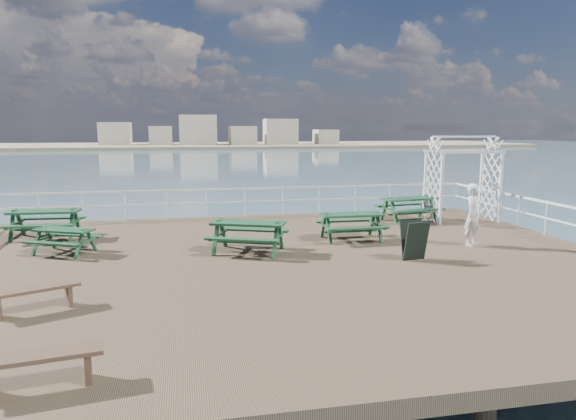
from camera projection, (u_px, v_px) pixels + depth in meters
The scene contains 13 objects.
ground at pixel (277, 266), 13.15m from camera, with size 18.00×14.00×0.30m, color brown.
sea_backdrop at pixel (236, 142), 145.37m from camera, with size 300.00×300.00×9.20m.
railing at pixel (260, 211), 15.45m from camera, with size 17.77×13.76×1.10m.
picnic_table_a at pixel (45, 218), 15.66m from camera, with size 2.13×1.77×0.99m.
picnic_table_b at pixel (248, 230), 13.88m from camera, with size 2.43×2.22×0.96m.
picnic_table_c at pixel (409, 204), 18.61m from camera, with size 2.21×1.88×0.97m.
picnic_table_d at pixel (64, 236), 13.77m from camera, with size 1.97×1.82×0.77m.
picnic_table_e at pixel (351, 221), 15.47m from camera, with size 1.88×1.51×0.91m.
flat_bench_near at pixel (34, 294), 9.43m from camera, with size 1.59×0.98×0.45m.
flat_bench_far at pixel (36, 363), 6.62m from camera, with size 1.70×0.65×0.48m.
trellis_arbor at pixel (462, 183), 18.55m from camera, with size 2.49×1.35×3.08m.
sandwich_board at pixel (414, 241), 13.11m from camera, with size 0.68×0.54×1.03m.
person at pixel (473, 215), 14.66m from camera, with size 0.65×0.43×1.79m, color silver.
Camera 1 is at (-2.29, -12.55, 3.36)m, focal length 32.00 mm.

